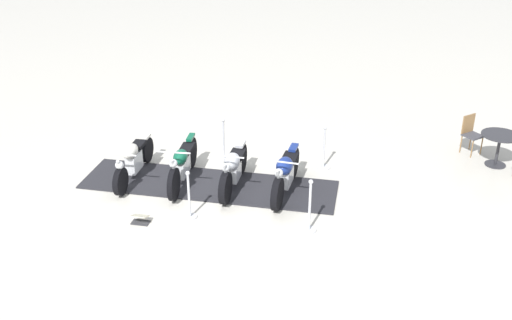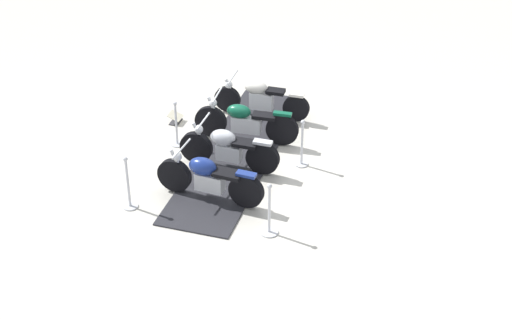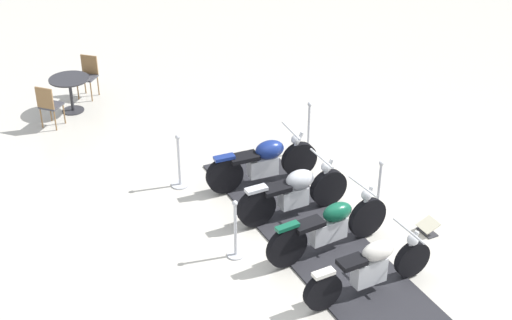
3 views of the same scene
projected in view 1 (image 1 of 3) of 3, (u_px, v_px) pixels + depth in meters
ground_plane at (209, 185)px, 13.07m from camera, size 80.00×80.00×0.00m
display_platform at (209, 185)px, 13.06m from camera, size 5.80×2.38×0.03m
motorcycle_cream at (133, 160)px, 13.13m from camera, size 0.75×2.20×0.89m
motorcycle_forest at (182, 164)px, 12.92m from camera, size 0.81×2.24×1.03m
motorcycle_chrome at (233, 168)px, 12.73m from camera, size 0.72×2.10×1.00m
motorcycle_navy at (285, 173)px, 12.51m from camera, size 0.76×2.18×1.00m
stanchion_left_mid at (224, 144)px, 14.11m from camera, size 0.29×0.29×1.05m
stanchion_left_rear at (324, 155)px, 13.70m from camera, size 0.34×0.34×1.06m
stanchion_right_rear at (309, 213)px, 11.26m from camera, size 0.30×0.30×1.11m
stanchion_right_mid at (189, 201)px, 11.70m from camera, size 0.29×0.29×1.04m
info_placard at (140, 219)px, 11.63m from camera, size 0.38×0.33×0.22m
cafe_table at (500, 142)px, 13.71m from camera, size 0.88×0.88×0.79m
cafe_chair_across_table at (471, 132)px, 14.36m from camera, size 0.56×0.56×0.96m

